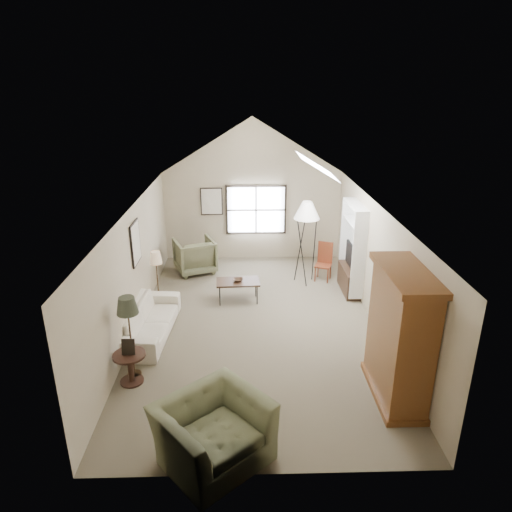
{
  "coord_description": "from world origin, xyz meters",
  "views": [
    {
      "loc": [
        -0.25,
        -8.57,
        4.81
      ],
      "look_at": [
        0.0,
        0.4,
        1.4
      ],
      "focal_mm": 32.0,
      "sensor_mm": 36.0,
      "label": 1
    }
  ],
  "objects_px": {
    "armchair_far": "(195,256)",
    "coffee_table": "(238,291)",
    "armoire": "(400,336)",
    "armchair_near": "(213,432)",
    "side_table": "(131,368)",
    "sofa": "(149,320)",
    "side_chair": "(323,262)"
  },
  "relations": [
    {
      "from": "coffee_table",
      "to": "side_chair",
      "type": "relative_size",
      "value": 1.0
    },
    {
      "from": "armoire",
      "to": "coffee_table",
      "type": "xyz_separation_m",
      "value": [
        -2.58,
        3.51,
        -0.84
      ]
    },
    {
      "from": "armchair_near",
      "to": "side_table",
      "type": "distance_m",
      "value": 2.32
    },
    {
      "from": "sofa",
      "to": "armchair_far",
      "type": "relative_size",
      "value": 2.18
    },
    {
      "from": "sofa",
      "to": "armchair_near",
      "type": "height_order",
      "value": "armchair_near"
    },
    {
      "from": "sofa",
      "to": "side_table",
      "type": "bearing_deg",
      "value": -175.78
    },
    {
      "from": "armchair_far",
      "to": "side_chair",
      "type": "height_order",
      "value": "side_chair"
    },
    {
      "from": "side_chair",
      "to": "armchair_near",
      "type": "bearing_deg",
      "value": -90.45
    },
    {
      "from": "armchair_near",
      "to": "armchair_far",
      "type": "height_order",
      "value": "armchair_far"
    },
    {
      "from": "armchair_far",
      "to": "side_table",
      "type": "xyz_separation_m",
      "value": [
        -0.62,
        -4.89,
        -0.18
      ]
    },
    {
      "from": "armchair_near",
      "to": "armchair_far",
      "type": "relative_size",
      "value": 1.34
    },
    {
      "from": "armoire",
      "to": "coffee_table",
      "type": "distance_m",
      "value": 4.44
    },
    {
      "from": "armchair_near",
      "to": "armchair_far",
      "type": "distance_m",
      "value": 6.7
    },
    {
      "from": "side_chair",
      "to": "armoire",
      "type": "bearing_deg",
      "value": -63.15
    },
    {
      "from": "side_table",
      "to": "sofa",
      "type": "bearing_deg",
      "value": 90.0
    },
    {
      "from": "coffee_table",
      "to": "side_table",
      "type": "xyz_separation_m",
      "value": [
        -1.8,
        -3.06,
        0.02
      ]
    },
    {
      "from": "armoire",
      "to": "side_table",
      "type": "relative_size",
      "value": 3.98
    },
    {
      "from": "sofa",
      "to": "armchair_far",
      "type": "distance_m",
      "value": 3.35
    },
    {
      "from": "sofa",
      "to": "coffee_table",
      "type": "bearing_deg",
      "value": -46.68
    },
    {
      "from": "armoire",
      "to": "sofa",
      "type": "distance_m",
      "value": 4.9
    },
    {
      "from": "armoire",
      "to": "armchair_near",
      "type": "distance_m",
      "value": 3.22
    },
    {
      "from": "side_table",
      "to": "armchair_near",
      "type": "bearing_deg",
      "value": -49.22
    },
    {
      "from": "armchair_near",
      "to": "armchair_far",
      "type": "xyz_separation_m",
      "value": [
        -0.89,
        6.64,
        0.02
      ]
    },
    {
      "from": "armoire",
      "to": "armchair_near",
      "type": "relative_size",
      "value": 1.61
    },
    {
      "from": "armchair_near",
      "to": "coffee_table",
      "type": "distance_m",
      "value": 4.83
    },
    {
      "from": "armchair_far",
      "to": "coffee_table",
      "type": "height_order",
      "value": "armchair_far"
    },
    {
      "from": "armchair_near",
      "to": "coffee_table",
      "type": "xyz_separation_m",
      "value": [
        0.29,
        4.81,
        -0.19
      ]
    },
    {
      "from": "armoire",
      "to": "side_chair",
      "type": "xyz_separation_m",
      "value": [
        -0.39,
        4.68,
        -0.6
      ]
    },
    {
      "from": "armoire",
      "to": "side_chair",
      "type": "height_order",
      "value": "armoire"
    },
    {
      "from": "side_table",
      "to": "side_chair",
      "type": "xyz_separation_m",
      "value": [
        3.99,
        4.23,
        0.22
      ]
    },
    {
      "from": "armchair_far",
      "to": "armoire",
      "type": "bearing_deg",
      "value": 104.08
    },
    {
      "from": "armoire",
      "to": "side_table",
      "type": "height_order",
      "value": "armoire"
    }
  ]
}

